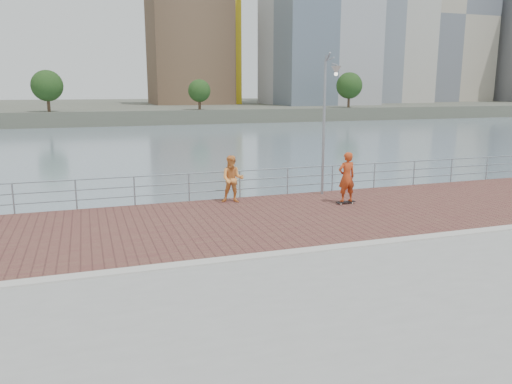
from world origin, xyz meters
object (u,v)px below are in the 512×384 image
object	(u,v)px
guardrail	(215,182)
street_lamp	(329,100)
skateboarder	(347,177)
bystander	(232,179)

from	to	relation	value
guardrail	street_lamp	size ratio (longest dim) A/B	7.23
guardrail	skateboarder	world-z (taller)	skateboarder
skateboarder	bystander	xyz separation A→B (m)	(-3.98, 1.62, -0.12)
guardrail	skateboarder	bearing A→B (deg)	-27.78
skateboarder	bystander	distance (m)	4.30
street_lamp	skateboarder	world-z (taller)	street_lamp
guardrail	bystander	bearing A→B (deg)	-55.75
street_lamp	bystander	xyz separation A→B (m)	(-3.91, 0.15, -2.91)
street_lamp	skateboarder	size ratio (longest dim) A/B	2.87
guardrail	bystander	world-z (taller)	bystander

